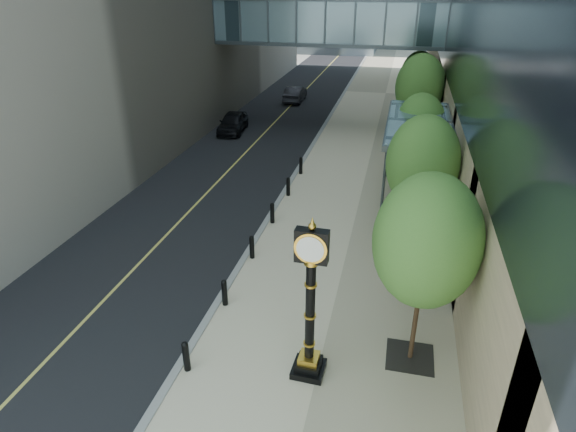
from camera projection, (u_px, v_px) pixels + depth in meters
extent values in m
plane|color=gray|center=(268.00, 415.00, 12.60)|extent=(320.00, 320.00, 0.00)
cube|color=black|center=(306.00, 90.00, 48.88)|extent=(8.00, 180.00, 0.02)
cube|color=beige|center=(386.00, 93.00, 47.23)|extent=(8.00, 180.00, 0.06)
cube|color=gray|center=(345.00, 91.00, 48.05)|extent=(0.25, 180.00, 0.07)
cube|color=slate|center=(330.00, 21.00, 34.26)|extent=(17.00, 4.00, 3.00)
cube|color=#383F44|center=(329.00, 42.00, 34.91)|extent=(17.00, 4.20, 0.25)
cube|color=#383F44|center=(420.00, 124.00, 22.21)|extent=(3.00, 8.00, 0.25)
cube|color=slate|center=(420.00, 121.00, 22.14)|extent=(2.80, 7.80, 0.06)
cylinder|color=#383F44|center=(383.00, 195.00, 20.19)|extent=(0.12, 0.12, 4.20)
cylinder|color=#383F44|center=(390.00, 142.00, 26.63)|extent=(0.12, 0.12, 4.20)
cylinder|color=black|center=(186.00, 358.00, 13.80)|extent=(0.20, 0.20, 0.90)
cylinder|color=black|center=(225.00, 294.00, 16.59)|extent=(0.20, 0.20, 0.90)
cylinder|color=black|center=(252.00, 248.00, 19.38)|extent=(0.20, 0.20, 0.90)
cylinder|color=black|center=(272.00, 214.00, 22.16)|extent=(0.20, 0.20, 0.90)
cylinder|color=black|center=(288.00, 187.00, 24.95)|extent=(0.20, 0.20, 0.90)
cylinder|color=black|center=(301.00, 166.00, 27.74)|extent=(0.20, 0.20, 0.90)
cube|color=black|center=(410.00, 357.00, 14.45)|extent=(1.40, 1.40, 0.02)
cylinder|color=#42311C|center=(416.00, 315.00, 13.75)|extent=(0.14, 0.14, 3.13)
ellipsoid|color=#356C27|center=(427.00, 242.00, 12.67)|extent=(2.87, 2.87, 3.83)
cube|color=black|center=(411.00, 250.00, 20.11)|extent=(1.40, 1.40, 0.02)
cylinder|color=#42311C|center=(415.00, 218.00, 19.43)|extent=(0.14, 0.14, 3.04)
ellipsoid|color=#356C27|center=(423.00, 163.00, 18.38)|extent=(2.79, 2.79, 3.72)
cube|color=black|center=(412.00, 190.00, 25.77)|extent=(1.40, 1.40, 0.02)
cylinder|color=#42311C|center=(415.00, 166.00, 25.16)|extent=(0.14, 0.14, 2.74)
ellipsoid|color=#356C27|center=(420.00, 126.00, 24.22)|extent=(2.51, 2.51, 3.35)
cube|color=black|center=(412.00, 151.00, 31.43)|extent=(1.40, 1.40, 0.02)
cylinder|color=#42311C|center=(415.00, 127.00, 30.71)|extent=(0.14, 0.14, 3.28)
ellipsoid|color=#356C27|center=(420.00, 87.00, 29.58)|extent=(3.01, 3.01, 4.01)
cube|color=black|center=(413.00, 125.00, 37.10)|extent=(1.40, 1.40, 0.02)
cylinder|color=#42311C|center=(415.00, 106.00, 36.45)|extent=(0.14, 0.14, 2.91)
ellipsoid|color=#356C27|center=(418.00, 76.00, 35.45)|extent=(2.67, 2.67, 3.55)
cube|color=black|center=(309.00, 369.00, 13.88)|extent=(0.94, 0.94, 0.20)
cube|color=black|center=(309.00, 363.00, 13.79)|extent=(0.73, 0.73, 0.20)
cube|color=gold|center=(309.00, 358.00, 13.70)|extent=(0.58, 0.58, 0.20)
cylinder|color=black|center=(310.00, 311.00, 12.96)|extent=(0.26, 0.26, 3.13)
cube|color=black|center=(312.00, 246.00, 12.06)|extent=(0.87, 0.34, 0.91)
cylinder|color=white|center=(313.00, 243.00, 12.21)|extent=(0.71, 0.07, 0.71)
cylinder|color=white|center=(310.00, 249.00, 11.90)|extent=(0.71, 0.07, 0.71)
sphere|color=gold|center=(312.00, 226.00, 11.81)|extent=(0.20, 0.20, 0.20)
imported|color=#A29E95|center=(397.00, 234.00, 19.68)|extent=(0.63, 0.47, 1.59)
imported|color=black|center=(233.00, 122.00, 35.27)|extent=(2.08, 4.35, 1.43)
imported|color=black|center=(295.00, 94.00, 43.92)|extent=(1.55, 4.23, 1.39)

